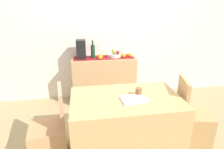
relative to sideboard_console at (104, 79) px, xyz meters
The scene contains 19 objects.
ground_plane 1.02m from the sideboard_console, 83.27° to the right, with size 6.40×6.40×0.02m, color tan.
room_wall_rear 0.97m from the sideboard_console, 67.35° to the left, with size 6.40×0.06×2.70m, color silver.
sideboard_console is the anchor object (origin of this frame).
table_runner 0.42m from the sideboard_console, ahead, with size 1.08×0.32×0.01m, color maroon.
fruit_bowl 0.50m from the sideboard_console, ahead, with size 0.25×0.25×0.06m, color silver.
apple_left 0.55m from the sideboard_console, 13.46° to the right, with size 0.06×0.06×0.06m, color #8BA430.
apple_center 0.58m from the sideboard_console, 13.97° to the right, with size 0.07×0.07×0.07m, color red.
apple_rear 0.56m from the sideboard_console, 21.67° to the left, with size 0.07×0.07×0.07m, color #91B244.
wine_bottle 0.58m from the sideboard_console, behind, with size 0.07×0.07×0.32m.
coffee_maker 0.71m from the sideboard_console, behind, with size 0.16×0.18×0.33m, color black.
orange_loose_end 0.46m from the sideboard_console, 155.40° to the right, with size 0.08×0.08×0.08m, color orange.
orange_loose_mid 0.66m from the sideboard_console, ahead, with size 0.08×0.08×0.08m, color orange.
orange_loose_far 0.48m from the sideboard_console, 125.04° to the right, with size 0.08×0.08×0.08m, color orange.
orange_loose_near_bowl 0.58m from the sideboard_console, ahead, with size 0.08×0.08×0.08m, color orange.
dining_table 1.41m from the sideboard_console, 86.52° to the right, with size 1.26×0.79×0.74m, color tan.
open_book 1.52m from the sideboard_console, 83.89° to the right, with size 0.28×0.21×0.02m, color white.
coffee_cup 1.44m from the sideboard_console, 79.79° to the right, with size 0.08×0.08×0.09m, color brown.
chair_near_window 1.63m from the sideboard_console, 119.89° to the right, with size 0.45×0.45×0.90m.
chair_by_corner 1.72m from the sideboard_console, 55.08° to the right, with size 0.48×0.48×0.90m.
Camera 1 is at (-0.50, -2.41, 1.74)m, focal length 30.82 mm.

